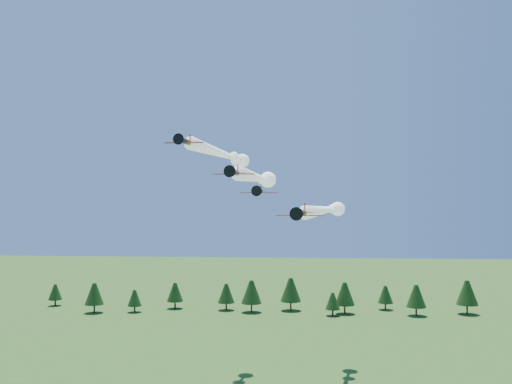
# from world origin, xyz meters

# --- Properties ---
(plane_lead) EXTENTS (8.69, 45.85, 3.70)m
(plane_lead) POSITION_xyz_m (1.03, 17.52, 45.25)
(plane_lead) COLOR black
(plane_lead) RESTS_ON ground
(plane_left) EXTENTS (10.44, 55.87, 3.70)m
(plane_left) POSITION_xyz_m (-7.90, 31.95, 51.25)
(plane_left) COLOR black
(plane_left) RESTS_ON ground
(plane_right) EXTENTS (15.77, 59.33, 3.70)m
(plane_right) POSITION_xyz_m (15.46, 31.06, 38.56)
(plane_right) COLOR black
(plane_right) RESTS_ON ground
(plane_slot) EXTENTS (7.09, 7.71, 2.49)m
(plane_slot) POSITION_xyz_m (1.72, 8.28, 42.46)
(plane_slot) COLOR black
(plane_slot) RESTS_ON ground
(treeline) EXTENTS (178.68, 19.58, 11.99)m
(treeline) POSITION_xyz_m (11.92, 108.03, 6.78)
(treeline) COLOR #382314
(treeline) RESTS_ON ground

